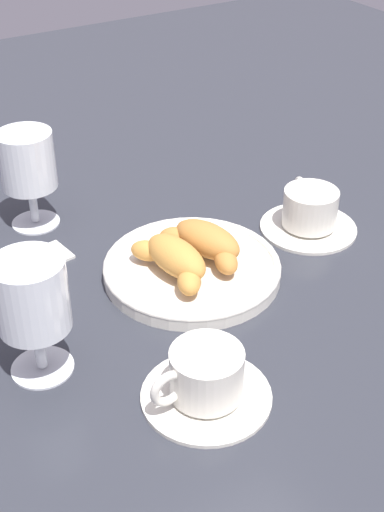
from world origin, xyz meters
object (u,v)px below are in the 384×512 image
at_px(coffee_cup_near, 205,380).
at_px(juice_glass_right, 32,301).
at_px(coffee_cup_far, 309,213).
at_px(croissant_large, 206,242).
at_px(croissant_small, 174,259).
at_px(juice_glass_left, 28,165).
at_px(sugar_packet, 54,252).
at_px(pastry_plate, 192,268).

height_order(coffee_cup_near, juice_glass_right, juice_glass_right).
height_order(coffee_cup_far, juice_glass_right, juice_glass_right).
distance_m(coffee_cup_far, juice_glass_right, 0.44).
relative_size(croissant_large, croissant_small, 0.97).
xyz_separation_m(juice_glass_left, juice_glass_right, (-0.29, 0.10, -0.00)).
bearing_deg(croissant_small, sugar_packet, 35.45).
relative_size(croissant_large, sugar_packet, 2.63).
distance_m(croissant_small, coffee_cup_near, 0.20).
xyz_separation_m(pastry_plate, sugar_packet, (0.14, 0.13, -0.01)).
relative_size(coffee_cup_near, sugar_packet, 2.72).
relative_size(coffee_cup_near, coffee_cup_far, 1.00).
bearing_deg(coffee_cup_near, juice_glass_right, 44.39).
xyz_separation_m(croissant_large, coffee_cup_far, (0.01, -0.18, -0.01)).
height_order(croissant_small, juice_glass_left, juice_glass_left).
distance_m(pastry_plate, croissant_small, 0.04).
xyz_separation_m(coffee_cup_near, juice_glass_right, (0.13, 0.13, 0.07)).
distance_m(croissant_small, juice_glass_left, 0.26).
xyz_separation_m(croissant_small, coffee_cup_near, (-0.19, 0.07, -0.01)).
distance_m(coffee_cup_near, juice_glass_right, 0.19).
relative_size(coffee_cup_far, sugar_packet, 2.72).
height_order(juice_glass_left, juice_glass_right, same).
distance_m(coffee_cup_near, coffee_cup_far, 0.36).
relative_size(pastry_plate, croissant_large, 1.73).
bearing_deg(croissant_small, croissant_large, -76.95).
xyz_separation_m(croissant_large, juice_glass_right, (-0.07, 0.25, 0.05)).
height_order(croissant_large, sugar_packet, croissant_large).
distance_m(pastry_plate, juice_glass_left, 0.27).
bearing_deg(juice_glass_left, croissant_small, -157.99).
bearing_deg(coffee_cup_far, pastry_plate, 93.34).
distance_m(pastry_plate, coffee_cup_far, 0.20).
distance_m(croissant_large, sugar_packet, 0.21).
xyz_separation_m(croissant_small, juice_glass_right, (-0.06, 0.20, 0.05)).
height_order(coffee_cup_far, juice_glass_left, juice_glass_left).
bearing_deg(pastry_plate, coffee_cup_far, -86.66).
xyz_separation_m(croissant_large, coffee_cup_near, (-0.20, 0.13, -0.01)).
distance_m(coffee_cup_near, sugar_packet, 0.33).
bearing_deg(sugar_packet, coffee_cup_near, 177.29).
bearing_deg(coffee_cup_far, sugar_packet, 69.30).
xyz_separation_m(pastry_plate, coffee_cup_near, (-0.19, 0.10, 0.02)).
bearing_deg(pastry_plate, juice_glass_left, 28.74).
relative_size(pastry_plate, sugar_packet, 4.54).
distance_m(croissant_small, coffee_cup_far, 0.23).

